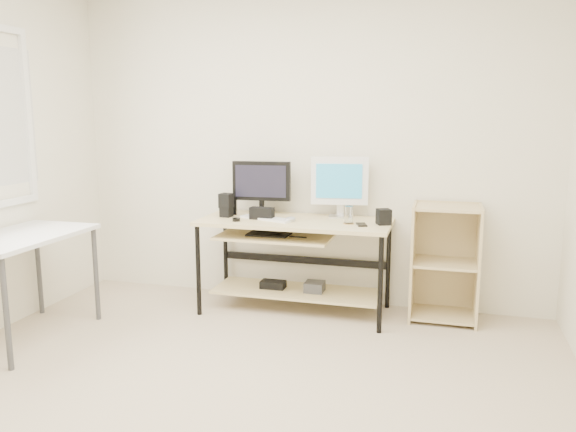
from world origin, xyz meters
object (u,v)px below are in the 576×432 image
Objects in this scene: desk at (292,246)px; shelf_unit at (445,261)px; white_imac at (340,183)px; audio_controller at (232,206)px; side_table at (21,246)px; black_monitor at (262,184)px.

shelf_unit is at bearing 7.77° from desk.
white_imac reaches higher than desk.
shelf_unit reaches higher than desk.
shelf_unit is 6.06× the size of audio_controller.
side_table is at bearing -147.35° from desk.
shelf_unit is 1.02m from white_imac.
audio_controller reaches higher than side_table.
desk and side_table have the same top height.
white_imac is at bearing -0.06° from black_monitor.
white_imac reaches higher than audio_controller.
black_monitor is at bearing 176.13° from white_imac.
audio_controller is at bearing 178.59° from white_imac.
white_imac is at bearing 30.78° from desk.
audio_controller is (-0.54, 0.09, 0.29)m from desk.
side_table is at bearing -146.69° from audio_controller.
side_table is (-1.65, -1.06, 0.13)m from desk.
white_imac is 0.91m from audio_controller.
black_monitor reaches higher than shelf_unit.
desk is 0.63m from white_imac.
side_table is 1.61m from audio_controller.
side_table is 2.05× the size of white_imac.
desk is 1.67× the size of shelf_unit.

